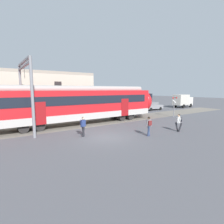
{
  "coord_description": "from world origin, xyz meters",
  "views": [
    {
      "loc": [
        -7.57,
        -11.97,
        3.91
      ],
      "look_at": [
        2.57,
        2.8,
        1.6
      ],
      "focal_mm": 28.0,
      "sensor_mm": 36.0,
      "label": 1
    }
  ],
  "objects_px": {
    "parked_car_grey": "(153,106)",
    "box_truck": "(183,100)",
    "pedestrian_white": "(179,121)",
    "parked_car_blue": "(135,108)",
    "pedestrian_navy": "(83,125)",
    "crossing_signal": "(174,103)",
    "pedestrian_grey": "(149,125)"
  },
  "relations": [
    {
      "from": "pedestrian_grey",
      "to": "crossing_signal",
      "type": "relative_size",
      "value": 0.56
    },
    {
      "from": "pedestrian_navy",
      "to": "box_truck",
      "type": "bearing_deg",
      "value": 18.69
    },
    {
      "from": "pedestrian_white",
      "to": "parked_car_grey",
      "type": "height_order",
      "value": "pedestrian_white"
    },
    {
      "from": "parked_car_blue",
      "to": "box_truck",
      "type": "relative_size",
      "value": 0.76
    },
    {
      "from": "parked_car_blue",
      "to": "parked_car_grey",
      "type": "bearing_deg",
      "value": 3.05
    },
    {
      "from": "pedestrian_navy",
      "to": "parked_car_blue",
      "type": "height_order",
      "value": "pedestrian_navy"
    },
    {
      "from": "parked_car_grey",
      "to": "box_truck",
      "type": "distance_m",
      "value": 9.15
    },
    {
      "from": "pedestrian_white",
      "to": "parked_car_blue",
      "type": "xyz_separation_m",
      "value": [
        6.28,
        13.08,
        -0.21
      ]
    },
    {
      "from": "pedestrian_white",
      "to": "parked_car_grey",
      "type": "xyz_separation_m",
      "value": [
        11.03,
        13.34,
        -0.21
      ]
    },
    {
      "from": "parked_car_grey",
      "to": "pedestrian_navy",
      "type": "bearing_deg",
      "value": -152.75
    },
    {
      "from": "parked_car_grey",
      "to": "pedestrian_grey",
      "type": "bearing_deg",
      "value": -138.41
    },
    {
      "from": "pedestrian_navy",
      "to": "parked_car_grey",
      "type": "relative_size",
      "value": 0.41
    },
    {
      "from": "parked_car_blue",
      "to": "parked_car_grey",
      "type": "xyz_separation_m",
      "value": [
        4.75,
        0.25,
        0.0
      ]
    },
    {
      "from": "pedestrian_navy",
      "to": "crossing_signal",
      "type": "xyz_separation_m",
      "value": [
        15.06,
        2.14,
        1.02
      ]
    },
    {
      "from": "crossing_signal",
      "to": "parked_car_blue",
      "type": "bearing_deg",
      "value": 95.31
    },
    {
      "from": "pedestrian_white",
      "to": "crossing_signal",
      "type": "distance_m",
      "value": 9.03
    },
    {
      "from": "pedestrian_grey",
      "to": "parked_car_grey",
      "type": "height_order",
      "value": "pedestrian_grey"
    },
    {
      "from": "pedestrian_grey",
      "to": "box_truck",
      "type": "distance_m",
      "value": 26.75
    },
    {
      "from": "pedestrian_grey",
      "to": "parked_car_grey",
      "type": "relative_size",
      "value": 0.41
    },
    {
      "from": "pedestrian_navy",
      "to": "pedestrian_white",
      "type": "distance_m",
      "value": 8.81
    },
    {
      "from": "pedestrian_navy",
      "to": "parked_car_grey",
      "type": "distance_m",
      "value": 21.5
    },
    {
      "from": "parked_car_blue",
      "to": "crossing_signal",
      "type": "xyz_separation_m",
      "value": [
        0.69,
        -7.45,
        1.23
      ]
    },
    {
      "from": "pedestrian_grey",
      "to": "parked_car_blue",
      "type": "bearing_deg",
      "value": 52.29
    },
    {
      "from": "parked_car_blue",
      "to": "crossing_signal",
      "type": "bearing_deg",
      "value": -84.69
    },
    {
      "from": "parked_car_blue",
      "to": "pedestrian_navy",
      "type": "bearing_deg",
      "value": -146.28
    },
    {
      "from": "pedestrian_grey",
      "to": "box_truck",
      "type": "height_order",
      "value": "box_truck"
    },
    {
      "from": "parked_car_blue",
      "to": "pedestrian_grey",
      "type": "bearing_deg",
      "value": -127.71
    },
    {
      "from": "box_truck",
      "to": "pedestrian_grey",
      "type": "bearing_deg",
      "value": -151.96
    },
    {
      "from": "parked_car_blue",
      "to": "parked_car_grey",
      "type": "height_order",
      "value": "same"
    },
    {
      "from": "parked_car_blue",
      "to": "parked_car_grey",
      "type": "relative_size",
      "value": 1.0
    },
    {
      "from": "pedestrian_white",
      "to": "parked_car_blue",
      "type": "height_order",
      "value": "pedestrian_white"
    },
    {
      "from": "parked_car_blue",
      "to": "crossing_signal",
      "type": "height_order",
      "value": "crossing_signal"
    }
  ]
}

